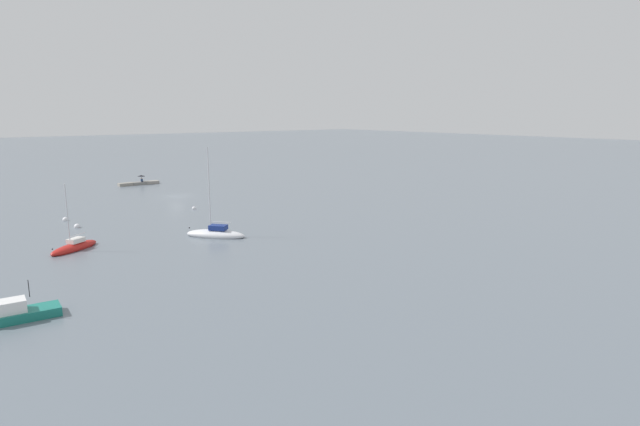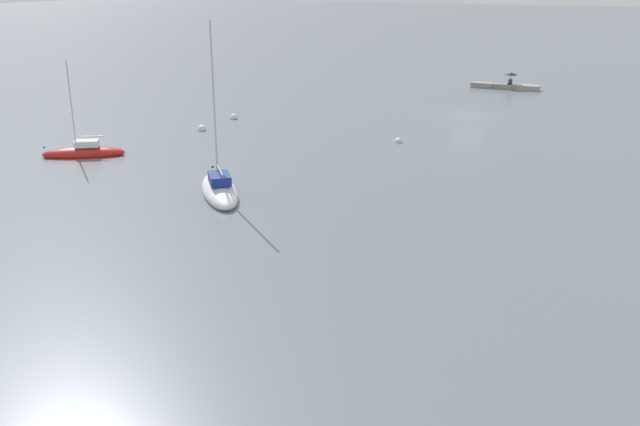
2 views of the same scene
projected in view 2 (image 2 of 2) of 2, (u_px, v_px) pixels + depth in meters
ground_plane at (468, 117)px, 61.96m from camera, size 500.00×500.00×0.00m
seawall_pier at (505, 86)px, 76.95m from camera, size 7.42×1.44×0.55m
person_seated_blue_left at (510, 82)px, 76.38m from camera, size 0.44×0.64×0.73m
umbrella_open_black at (511, 74)px, 76.31m from camera, size 1.39×1.39×1.30m
sailboat_red_near at (84, 152)px, 48.33m from camera, size 5.62×4.40×6.92m
sailboat_white_mid at (219, 189)px, 39.83m from camera, size 5.73×6.34×10.08m
mooring_buoy_near at (234, 117)px, 60.96m from camera, size 0.68×0.68×0.68m
mooring_buoy_mid at (202, 129)px, 56.40m from camera, size 0.69×0.69×0.69m
mooring_buoy_far at (398, 141)px, 52.44m from camera, size 0.54×0.54×0.54m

